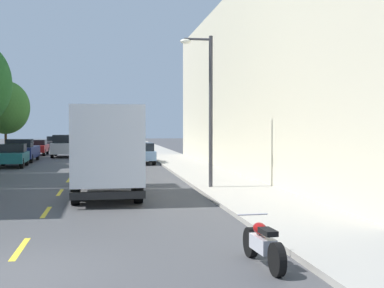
{
  "coord_description": "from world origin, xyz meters",
  "views": [
    {
      "loc": [
        1.84,
        -9.87,
        2.63
      ],
      "look_at": [
        7.7,
        26.68,
        1.43
      ],
      "focal_mm": 50.06,
      "sensor_mm": 36.0,
      "label": 1
    }
  ],
  "objects_px": {
    "delivery_box_truck": "(105,146)",
    "parked_pickup_navy": "(22,151)",
    "parked_wagon_sky": "(141,152)",
    "parked_hatchback_teal": "(12,155)",
    "street_tree_farthest": "(5,107)",
    "street_lamp": "(207,99)",
    "parked_hatchback_charcoal": "(54,143)",
    "moving_silver_sedan": "(64,146)",
    "parked_sedan_red": "(37,147)",
    "parked_motorcycle": "(263,244)",
    "parked_pickup_champagne": "(128,142)"
  },
  "relations": [
    {
      "from": "street_tree_farthest",
      "to": "delivery_box_truck",
      "type": "distance_m",
      "value": 26.89
    },
    {
      "from": "street_tree_farthest",
      "to": "parked_wagon_sky",
      "type": "relative_size",
      "value": 1.34
    },
    {
      "from": "parked_pickup_champagne",
      "to": "parked_hatchback_teal",
      "type": "bearing_deg",
      "value": -106.86
    },
    {
      "from": "parked_wagon_sky",
      "to": "parked_motorcycle",
      "type": "relative_size",
      "value": 2.29
    },
    {
      "from": "parked_pickup_navy",
      "to": "street_lamp",
      "type": "bearing_deg",
      "value": -62.42
    },
    {
      "from": "street_tree_farthest",
      "to": "parked_hatchback_teal",
      "type": "xyz_separation_m",
      "value": [
        2.17,
        -9.91,
        -3.47
      ]
    },
    {
      "from": "street_lamp",
      "to": "delivery_box_truck",
      "type": "height_order",
      "value": "street_lamp"
    },
    {
      "from": "street_lamp",
      "to": "parked_wagon_sky",
      "type": "height_order",
      "value": "street_lamp"
    },
    {
      "from": "parked_pickup_navy",
      "to": "parked_wagon_sky",
      "type": "bearing_deg",
      "value": -22.17
    },
    {
      "from": "parked_sedan_red",
      "to": "parked_motorcycle",
      "type": "height_order",
      "value": "parked_sedan_red"
    },
    {
      "from": "parked_wagon_sky",
      "to": "parked_pickup_navy",
      "type": "bearing_deg",
      "value": 157.83
    },
    {
      "from": "street_lamp",
      "to": "parked_hatchback_charcoal",
      "type": "relative_size",
      "value": 1.54
    },
    {
      "from": "parked_sedan_red",
      "to": "parked_hatchback_charcoal",
      "type": "bearing_deg",
      "value": 89.13
    },
    {
      "from": "street_tree_farthest",
      "to": "parked_hatchback_charcoal",
      "type": "xyz_separation_m",
      "value": [
        2.12,
        18.61,
        -3.47
      ]
    },
    {
      "from": "street_tree_farthest",
      "to": "parked_wagon_sky",
      "type": "height_order",
      "value": "street_tree_farthest"
    },
    {
      "from": "parked_pickup_champagne",
      "to": "parked_wagon_sky",
      "type": "distance_m",
      "value": 26.65
    },
    {
      "from": "delivery_box_truck",
      "to": "parked_wagon_sky",
      "type": "xyz_separation_m",
      "value": [
        2.46,
        17.29,
        -1.1
      ]
    },
    {
      "from": "parked_pickup_navy",
      "to": "parked_hatchback_charcoal",
      "type": "bearing_deg",
      "value": 89.66
    },
    {
      "from": "street_tree_farthest",
      "to": "delivery_box_truck",
      "type": "bearing_deg",
      "value": -72.17
    },
    {
      "from": "parked_pickup_champagne",
      "to": "parked_hatchback_charcoal",
      "type": "xyz_separation_m",
      "value": [
        -8.65,
        0.17,
        -0.07
      ]
    },
    {
      "from": "parked_wagon_sky",
      "to": "parked_hatchback_teal",
      "type": "relative_size",
      "value": 1.16
    },
    {
      "from": "parked_pickup_champagne",
      "to": "parked_hatchback_teal",
      "type": "height_order",
      "value": "parked_pickup_champagne"
    },
    {
      "from": "parked_pickup_champagne",
      "to": "moving_silver_sedan",
      "type": "distance_m",
      "value": 18.01
    },
    {
      "from": "street_tree_farthest",
      "to": "parked_hatchback_teal",
      "type": "relative_size",
      "value": 1.55
    },
    {
      "from": "parked_wagon_sky",
      "to": "parked_hatchback_charcoal",
      "type": "relative_size",
      "value": 1.17
    },
    {
      "from": "parked_motorcycle",
      "to": "parked_pickup_champagne",
      "type": "bearing_deg",
      "value": 90.4
    },
    {
      "from": "street_tree_farthest",
      "to": "moving_silver_sedan",
      "type": "height_order",
      "value": "street_tree_farthest"
    },
    {
      "from": "street_tree_farthest",
      "to": "moving_silver_sedan",
      "type": "distance_m",
      "value": 5.83
    },
    {
      "from": "parked_wagon_sky",
      "to": "parked_hatchback_charcoal",
      "type": "xyz_separation_m",
      "value": [
        -8.55,
        26.82,
        -0.05
      ]
    },
    {
      "from": "street_lamp",
      "to": "parked_pickup_navy",
      "type": "height_order",
      "value": "street_lamp"
    },
    {
      "from": "moving_silver_sedan",
      "to": "parked_hatchback_teal",
      "type": "bearing_deg",
      "value": -101.98
    },
    {
      "from": "delivery_box_truck",
      "to": "parked_sedan_red",
      "type": "relative_size",
      "value": 1.67
    },
    {
      "from": "street_lamp",
      "to": "parked_hatchback_charcoal",
      "type": "height_order",
      "value": "street_lamp"
    },
    {
      "from": "street_lamp",
      "to": "parked_sedan_red",
      "type": "distance_m",
      "value": 31.22
    },
    {
      "from": "parked_pickup_champagne",
      "to": "moving_silver_sedan",
      "type": "xyz_separation_m",
      "value": [
        -6.17,
        -16.92,
        0.16
      ]
    },
    {
      "from": "street_tree_farthest",
      "to": "street_lamp",
      "type": "height_order",
      "value": "street_tree_farthest"
    },
    {
      "from": "parked_motorcycle",
      "to": "parked_sedan_red",
      "type": "bearing_deg",
      "value": 102.63
    },
    {
      "from": "street_lamp",
      "to": "parked_hatchback_charcoal",
      "type": "distance_m",
      "value": 44.41
    },
    {
      "from": "parked_sedan_red",
      "to": "parked_motorcycle",
      "type": "relative_size",
      "value": 2.2
    },
    {
      "from": "delivery_box_truck",
      "to": "parked_wagon_sky",
      "type": "bearing_deg",
      "value": 81.9
    },
    {
      "from": "delivery_box_truck",
      "to": "parked_pickup_navy",
      "type": "height_order",
      "value": "delivery_box_truck"
    },
    {
      "from": "parked_sedan_red",
      "to": "parked_hatchback_teal",
      "type": "height_order",
      "value": "parked_hatchback_teal"
    },
    {
      "from": "moving_silver_sedan",
      "to": "parked_sedan_red",
      "type": "bearing_deg",
      "value": 129.67
    },
    {
      "from": "parked_pickup_navy",
      "to": "parked_motorcycle",
      "type": "height_order",
      "value": "parked_pickup_navy"
    },
    {
      "from": "parked_sedan_red",
      "to": "street_lamp",
      "type": "bearing_deg",
      "value": -70.39
    },
    {
      "from": "street_tree_farthest",
      "to": "parked_wagon_sky",
      "type": "bearing_deg",
      "value": -37.6
    },
    {
      "from": "parked_wagon_sky",
      "to": "moving_silver_sedan",
      "type": "bearing_deg",
      "value": 121.93
    },
    {
      "from": "parked_motorcycle",
      "to": "parked_pickup_navy",
      "type": "bearing_deg",
      "value": 106.08
    },
    {
      "from": "parked_pickup_champagne",
      "to": "street_lamp",
      "type": "bearing_deg",
      "value": -87.91
    },
    {
      "from": "parked_wagon_sky",
      "to": "parked_motorcycle",
      "type": "xyz_separation_m",
      "value": [
        0.48,
        -28.27,
        -0.39
      ]
    }
  ]
}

